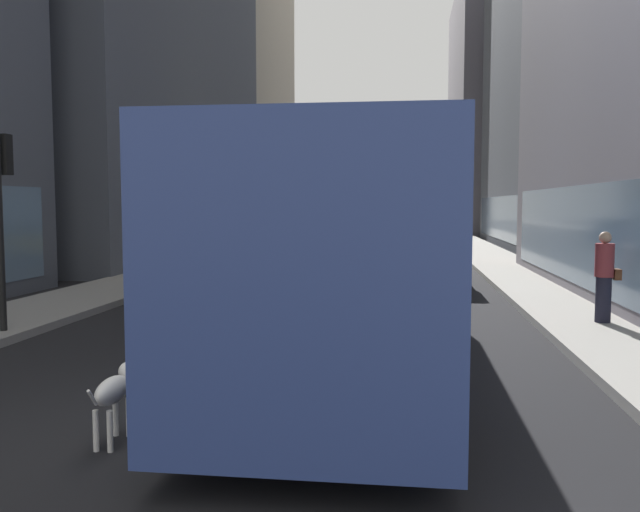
# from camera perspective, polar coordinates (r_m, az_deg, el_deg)

# --- Properties ---
(ground_plane) EXTENTS (120.00, 120.00, 0.00)m
(ground_plane) POSITION_cam_1_polar(r_m,az_deg,el_deg) (41.57, 4.68, 1.30)
(ground_plane) COLOR black
(sidewalk_left) EXTENTS (2.40, 110.00, 0.15)m
(sidewalk_left) POSITION_cam_1_polar(r_m,az_deg,el_deg) (42.23, -3.07, 1.46)
(sidewalk_left) COLOR gray
(sidewalk_left) RESTS_ON ground
(sidewalk_right) EXTENTS (2.40, 110.00, 0.15)m
(sidewalk_right) POSITION_cam_1_polar(r_m,az_deg,el_deg) (41.69, 12.54, 1.32)
(sidewalk_right) COLOR #ADA89E
(sidewalk_right) RESTS_ON ground
(building_right_mid) EXTENTS (9.18, 19.98, 23.51)m
(building_right_mid) POSITION_cam_1_polar(r_m,az_deg,el_deg) (39.45, 22.92, 18.00)
(building_right_mid) COLOR #4C515B
(building_right_mid) RESTS_ON ground
(building_right_far) EXTENTS (11.36, 18.16, 20.81)m
(building_right_far) POSITION_cam_1_polar(r_m,az_deg,el_deg) (59.94, 17.28, 12.07)
(building_right_far) COLOR slate
(building_right_far) RESTS_ON ground
(transit_bus) EXTENTS (2.78, 11.53, 3.05)m
(transit_bus) POSITION_cam_1_polar(r_m,az_deg,el_deg) (10.37, 2.99, 1.46)
(transit_bus) COLOR #33478C
(transit_bus) RESTS_ON ground
(car_blue_hatchback) EXTENTS (1.78, 4.07, 1.62)m
(car_blue_hatchback) POSITION_cam_1_polar(r_m,az_deg,el_deg) (37.19, 2.51, 2.20)
(car_blue_hatchback) COLOR #4C6BB7
(car_blue_hatchback) RESTS_ON ground
(car_white_van) EXTENTS (1.86, 3.96, 1.62)m
(car_white_van) POSITION_cam_1_polar(r_m,az_deg,el_deg) (16.79, -9.21, -0.69)
(car_white_van) COLOR silver
(car_white_van) RESTS_ON ground
(car_black_suv) EXTENTS (1.72, 4.24, 1.62)m
(car_black_suv) POSITION_cam_1_polar(r_m,az_deg,el_deg) (19.41, 9.78, 0.00)
(car_black_suv) COLOR black
(car_black_suv) RESTS_ON ground
(car_yellow_taxi) EXTENTS (1.91, 4.57, 1.62)m
(car_yellow_taxi) POSITION_cam_1_polar(r_m,az_deg,el_deg) (26.35, 0.46, 1.26)
(car_yellow_taxi) COLOR yellow
(car_yellow_taxi) RESTS_ON ground
(dalmatian_dog) EXTENTS (0.22, 0.96, 0.72)m
(dalmatian_dog) POSITION_cam_1_polar(r_m,az_deg,el_deg) (6.80, -17.61, -11.21)
(dalmatian_dog) COLOR white
(dalmatian_dog) RESTS_ON ground
(pedestrian_with_handbag) EXTENTS (0.45, 0.34, 1.69)m
(pedestrian_with_handbag) POSITION_cam_1_polar(r_m,az_deg,el_deg) (13.10, 23.77, -1.64)
(pedestrian_with_handbag) COLOR #1E1E2D
(pedestrian_with_handbag) RESTS_ON sidewalk_right
(traffic_light_near) EXTENTS (0.24, 0.40, 3.40)m
(traffic_light_near) POSITION_cam_1_polar(r_m,az_deg,el_deg) (12.48, -26.25, 4.54)
(traffic_light_near) COLOR black
(traffic_light_near) RESTS_ON sidewalk_left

